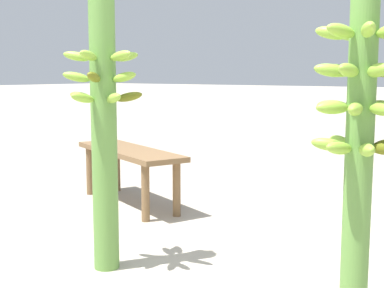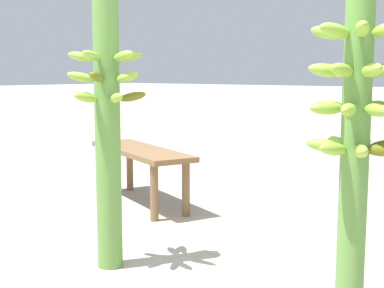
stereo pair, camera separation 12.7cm
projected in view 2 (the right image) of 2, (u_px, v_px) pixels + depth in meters
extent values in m
cylinder|color=#5B8C3D|center=(108.00, 132.00, 2.86)|extent=(0.14, 0.14, 1.50)
ellipsoid|color=#84B238|center=(123.00, 56.00, 2.72)|extent=(0.15, 0.05, 0.07)
ellipsoid|color=#84B238|center=(130.00, 57.00, 2.88)|extent=(0.10, 0.16, 0.07)
ellipsoid|color=#5D6216|center=(105.00, 57.00, 2.94)|extent=(0.15, 0.13, 0.07)
ellipsoid|color=#84B238|center=(81.00, 56.00, 2.82)|extent=(0.15, 0.12, 0.07)
ellipsoid|color=#84B238|center=(91.00, 56.00, 2.68)|extent=(0.08, 0.16, 0.07)
ellipsoid|color=#84B238|center=(81.00, 77.00, 2.81)|extent=(0.14, 0.14, 0.08)
ellipsoid|color=#5D6216|center=(96.00, 77.00, 2.69)|extent=(0.11, 0.16, 0.08)
ellipsoid|color=#84B238|center=(127.00, 77.00, 2.75)|extent=(0.16, 0.07, 0.08)
ellipsoid|color=#84B238|center=(128.00, 77.00, 2.91)|extent=(0.07, 0.16, 0.08)
ellipsoid|color=#84B238|center=(100.00, 77.00, 2.95)|extent=(0.15, 0.11, 0.08)
ellipsoid|color=#84B238|center=(116.00, 98.00, 2.72)|extent=(0.16, 0.10, 0.07)
ellipsoid|color=#5D6216|center=(133.00, 97.00, 2.86)|extent=(0.13, 0.14, 0.07)
ellipsoid|color=#84B238|center=(114.00, 96.00, 2.97)|extent=(0.12, 0.15, 0.07)
ellipsoid|color=#84B238|center=(86.00, 96.00, 2.89)|extent=(0.16, 0.08, 0.07)
ellipsoid|color=#84B238|center=(86.00, 98.00, 2.74)|extent=(0.06, 0.15, 0.07)
cylinder|color=#5B8C3D|center=(356.00, 130.00, 1.99)|extent=(0.11, 0.11, 1.70)
ellipsoid|color=#84B238|center=(362.00, 29.00, 1.83)|extent=(0.10, 0.14, 0.07)
ellipsoid|color=#84B238|center=(371.00, 33.00, 2.03)|extent=(0.05, 0.14, 0.07)
ellipsoid|color=#84B238|center=(344.00, 34.00, 2.05)|extent=(0.14, 0.12, 0.07)
ellipsoid|color=#84B238|center=(328.00, 32.00, 1.99)|extent=(0.14, 0.08, 0.07)
ellipsoid|color=#84B238|center=(335.00, 30.00, 1.89)|extent=(0.10, 0.14, 0.07)
ellipsoid|color=#84B238|center=(359.00, 70.00, 2.07)|extent=(0.09, 0.14, 0.06)
ellipsoid|color=#84B238|center=(334.00, 70.00, 2.06)|extent=(0.14, 0.09, 0.06)
ellipsoid|color=#84B238|center=(326.00, 70.00, 1.97)|extent=(0.14, 0.11, 0.06)
ellipsoid|color=#84B238|center=(342.00, 70.00, 1.88)|extent=(0.06, 0.14, 0.06)
ellipsoid|color=#84B238|center=(372.00, 70.00, 1.85)|extent=(0.13, 0.13, 0.06)
ellipsoid|color=#5D6216|center=(384.00, 70.00, 2.00)|extent=(0.11, 0.14, 0.06)
ellipsoid|color=#84B238|center=(378.00, 110.00, 1.87)|extent=(0.14, 0.11, 0.05)
ellipsoid|color=#84B238|center=(376.00, 107.00, 2.04)|extent=(0.08, 0.14, 0.05)
ellipsoid|color=#84B238|center=(350.00, 106.00, 2.09)|extent=(0.11, 0.14, 0.05)
ellipsoid|color=#84B238|center=(328.00, 107.00, 2.06)|extent=(0.13, 0.06, 0.05)
ellipsoid|color=#84B238|center=(327.00, 108.00, 1.96)|extent=(0.12, 0.13, 0.05)
ellipsoid|color=#84B238|center=(349.00, 110.00, 1.88)|extent=(0.07, 0.14, 0.05)
ellipsoid|color=#84B238|center=(337.00, 143.00, 2.11)|extent=(0.14, 0.11, 0.06)
ellipsoid|color=#84B238|center=(323.00, 145.00, 2.04)|extent=(0.14, 0.09, 0.06)
ellipsoid|color=#84B238|center=(333.00, 149.00, 1.94)|extent=(0.09, 0.14, 0.06)
ellipsoid|color=#84B238|center=(361.00, 151.00, 1.88)|extent=(0.11, 0.14, 0.06)
ellipsoid|color=#5D6216|center=(384.00, 150.00, 1.92)|extent=(0.14, 0.06, 0.06)
ellipsoid|color=#5D6216|center=(384.00, 146.00, 2.01)|extent=(0.13, 0.13, 0.06)
ellipsoid|color=#84B238|center=(363.00, 143.00, 2.09)|extent=(0.06, 0.14, 0.06)
cube|color=brown|center=(140.00, 151.00, 4.32)|extent=(1.31, 0.80, 0.04)
cylinder|color=brown|center=(130.00, 168.00, 4.86)|extent=(0.06, 0.06, 0.42)
cylinder|color=brown|center=(186.00, 189.00, 3.97)|extent=(0.06, 0.06, 0.42)
cylinder|color=brown|center=(103.00, 170.00, 4.73)|extent=(0.06, 0.06, 0.42)
cylinder|color=brown|center=(154.00, 193.00, 3.84)|extent=(0.06, 0.06, 0.42)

